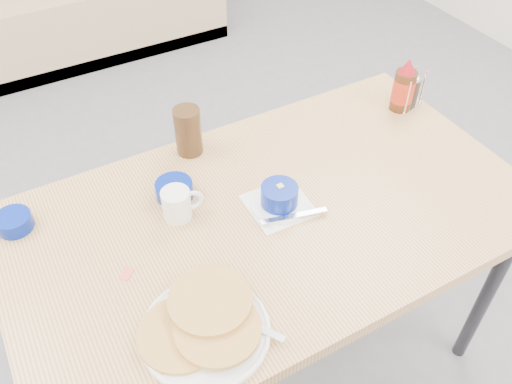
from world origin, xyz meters
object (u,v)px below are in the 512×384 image
dining_table (272,228)px  amber_tumbler (188,131)px  coffee_mug (178,204)px  syrup_bottle (404,88)px  condiment_caddy (409,94)px  grits_setting (279,198)px  creamer_bowl (14,222)px  butter_bowl (174,190)px  pancake_plate (204,326)px

dining_table → amber_tumbler: size_ratio=9.50×
coffee_mug → syrup_bottle: size_ratio=0.61×
dining_table → coffee_mug: coffee_mug is taller
dining_table → coffee_mug: 0.27m
amber_tumbler → syrup_bottle: bearing=-11.0°
condiment_caddy → syrup_bottle: (-0.03, -0.00, 0.04)m
grits_setting → creamer_bowl: size_ratio=1.96×
coffee_mug → condiment_caddy: 0.86m
condiment_caddy → coffee_mug: bearing=173.2°
butter_bowl → condiment_caddy: bearing=1.6°
coffee_mug → creamer_bowl: 0.42m
grits_setting → amber_tumbler: bearing=109.2°
coffee_mug → grits_setting: (0.25, -0.10, -0.01)m
grits_setting → dining_table: bearing=-156.8°
pancake_plate → amber_tumbler: 0.62m
dining_table → pancake_plate: bearing=-142.6°
pancake_plate → amber_tumbler: size_ratio=1.95×
grits_setting → butter_bowl: size_ratio=1.77×
coffee_mug → pancake_plate: bearing=-104.5°
grits_setting → syrup_bottle: size_ratio=1.00×
dining_table → butter_bowl: 0.29m
pancake_plate → syrup_bottle: 1.02m
grits_setting → pancake_plate: bearing=-143.5°
amber_tumbler → creamer_bowl: bearing=-172.9°
dining_table → condiment_caddy: 0.67m
grits_setting → syrup_bottle: syrup_bottle is taller
dining_table → amber_tumbler: (-0.09, 0.34, 0.14)m
butter_bowl → amber_tumbler: bearing=53.7°
grits_setting → condiment_caddy: (0.61, 0.19, 0.01)m
creamer_bowl → butter_bowl: butter_bowl is taller
creamer_bowl → coffee_mug: bearing=-23.3°
creamer_bowl → condiment_caddy: bearing=-3.2°
pancake_plate → grits_setting: size_ratio=1.59×
dining_table → condiment_caddy: size_ratio=11.45×
coffee_mug → grits_setting: size_ratio=0.62×
coffee_mug → butter_bowl: size_ratio=1.09×
dining_table → amber_tumbler: 0.38m
grits_setting → condiment_caddy: 0.64m
creamer_bowl → butter_bowl: 0.41m
dining_table → butter_bowl: (-0.20, 0.18, 0.08)m
pancake_plate → creamer_bowl: 0.59m
pancake_plate → coffee_mug: 0.36m
creamer_bowl → amber_tumbler: (0.52, 0.06, 0.05)m
condiment_caddy → syrup_bottle: syrup_bottle is taller
grits_setting → butter_bowl: grits_setting is taller
syrup_bottle → grits_setting: bearing=-161.3°
coffee_mug → butter_bowl: 0.08m
grits_setting → butter_bowl: 0.29m
pancake_plate → creamer_bowl: pancake_plate is taller
butter_bowl → syrup_bottle: bearing=1.6°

